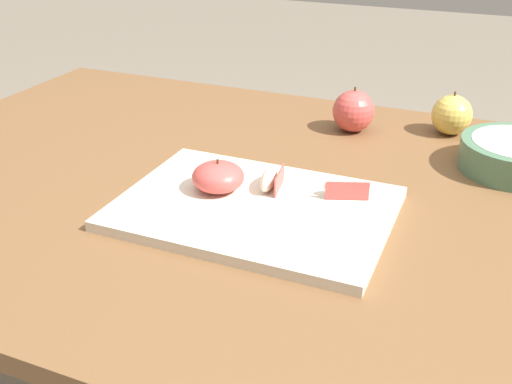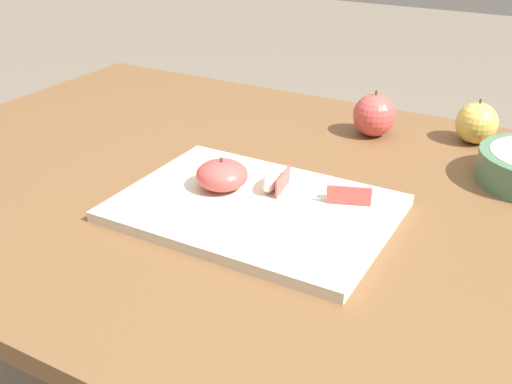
{
  "view_description": "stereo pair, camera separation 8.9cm",
  "coord_description": "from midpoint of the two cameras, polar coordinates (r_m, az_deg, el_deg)",
  "views": [
    {
      "loc": [
        0.31,
        -0.82,
        1.22
      ],
      "look_at": [
        0.0,
        -0.09,
        0.81
      ],
      "focal_mm": 42.37,
      "sensor_mm": 36.0,
      "label": 1
    },
    {
      "loc": [
        0.39,
        -0.78,
        1.22
      ],
      "look_at": [
        0.0,
        -0.09,
        0.81
      ],
      "focal_mm": 42.37,
      "sensor_mm": 36.0,
      "label": 2
    }
  ],
  "objects": [
    {
      "name": "dining_table",
      "position": [
        1.03,
        -0.73,
        -4.43
      ],
      "size": [
        1.5,
        0.95,
        0.77
      ],
      "color": "brown",
      "rests_on": "ground_plane"
    },
    {
      "name": "cutting_board",
      "position": [
        0.91,
        -2.82,
        -1.66
      ],
      "size": [
        0.4,
        0.29,
        0.02
      ],
      "color": "beige",
      "rests_on": "dining_table"
    },
    {
      "name": "apple_half_skin_up",
      "position": [
        0.94,
        -6.33,
        1.38
      ],
      "size": [
        0.08,
        0.08,
        0.05
      ],
      "color": "#D14C47",
      "rests_on": "cutting_board"
    },
    {
      "name": "apple_wedge_right",
      "position": [
        0.94,
        -1.18,
        1.12
      ],
      "size": [
        0.04,
        0.07,
        0.03
      ],
      "color": "beige",
      "rests_on": "cutting_board"
    },
    {
      "name": "apple_wedge_back",
      "position": [
        0.92,
        5.81,
        0.36
      ],
      "size": [
        0.07,
        0.05,
        0.03
      ],
      "color": "beige",
      "rests_on": "cutting_board"
    },
    {
      "name": "whole_apple_pink_lady",
      "position": [
        1.21,
        7.1,
        7.55
      ],
      "size": [
        0.08,
        0.08,
        0.09
      ],
      "color": "#D14C47",
      "rests_on": "dining_table"
    },
    {
      "name": "whole_apple_golden",
      "position": [
        1.24,
        16.05,
        6.97
      ],
      "size": [
        0.08,
        0.08,
        0.09
      ],
      "color": "#DBBC51",
      "rests_on": "dining_table"
    }
  ]
}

